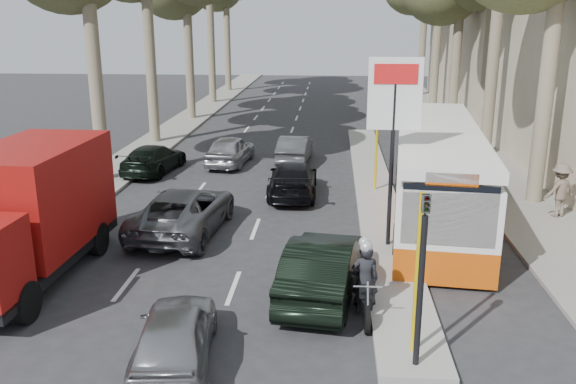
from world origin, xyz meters
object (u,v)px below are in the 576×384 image
Objects in this scene: red_truck at (26,212)px; motorcycle at (364,278)px; dark_hatchback at (322,267)px; silver_hatchback at (175,335)px; city_bus at (436,170)px.

motorcycle is (8.64, -1.33, -0.98)m from red_truck.
dark_hatchback is 0.70× the size of red_truck.
red_truck is 2.99× the size of motorcycle.
silver_hatchback is at bearing -36.98° from red_truck.
dark_hatchback is 1.28m from motorcycle.
motorcycle is at bearing -153.59° from silver_hatchback.
motorcycle is at bearing -104.47° from city_bus.
dark_hatchback is 2.09× the size of motorcycle.
red_truck is 0.54× the size of city_bus.
city_bus is 7.78m from motorcycle.
city_bus is (11.37, 5.90, -0.16)m from red_truck.
dark_hatchback is at bearing 138.62° from motorcycle.
city_bus is (6.56, 9.73, 1.03)m from silver_hatchback.
red_truck is at bearing -146.35° from city_bus.
motorcycle is at bearing -7.31° from red_truck.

